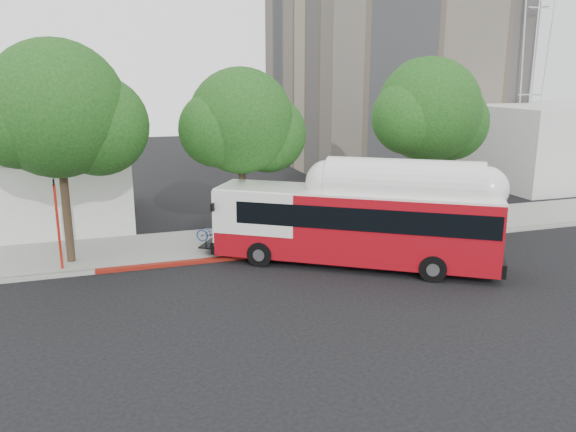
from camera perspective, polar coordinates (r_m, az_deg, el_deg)
name	(u,v)px	position (r m, az deg, el deg)	size (l,w,h in m)	color
ground	(302,284)	(22.88, 1.47, -6.89)	(120.00, 120.00, 0.00)	black
sidewalk	(260,239)	(28.74, -2.85, -2.34)	(60.00, 5.00, 0.15)	gray
curb_strip	(275,254)	(26.35, -1.36, -3.86)	(60.00, 0.30, 0.15)	gray
red_curb_segment	(211,260)	(25.70, -7.80, -4.45)	(10.00, 0.32, 0.16)	maroon
street_tree_left	(69,114)	(25.78, -21.33, 9.61)	(6.67, 5.80, 9.74)	#2D2116
street_tree_mid	(249,125)	(27.10, -3.98, 9.21)	(5.75, 5.00, 8.62)	#2D2116
street_tree_right	(435,114)	(30.90, 14.75, 10.03)	(6.21, 5.40, 9.18)	#2D2116
transit_bus	(356,226)	(24.69, 6.94, -1.00)	(12.21, 9.01, 3.87)	#9E0A15
signal_pole	(58,225)	(25.49, -22.33, -0.89)	(0.11, 0.38, 4.03)	red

